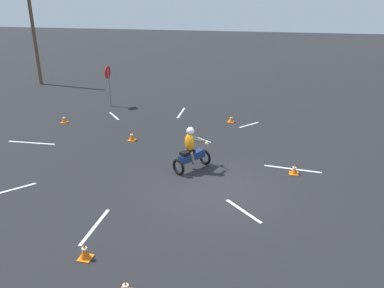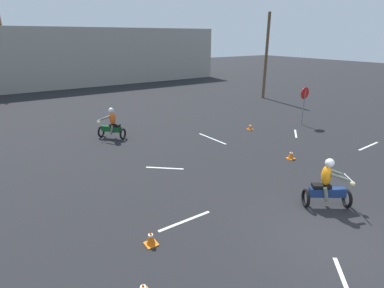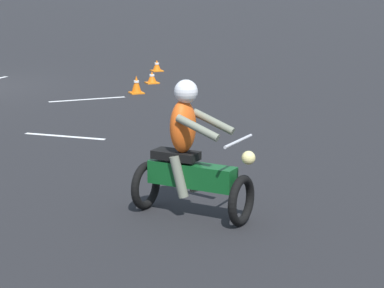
{
  "view_description": "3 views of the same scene",
  "coord_description": "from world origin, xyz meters",
  "px_view_note": "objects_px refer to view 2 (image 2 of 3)",
  "views": [
    {
      "loc": [
        -10.78,
        -1.58,
        5.92
      ],
      "look_at": [
        1.34,
        1.22,
        1.0
      ],
      "focal_mm": 35.0,
      "sensor_mm": 36.0,
      "label": 1
    },
    {
      "loc": [
        -6.81,
        -3.4,
        5.15
      ],
      "look_at": [
        -0.35,
        6.42,
        0.9
      ],
      "focal_mm": 28.0,
      "sensor_mm": 36.0,
      "label": 2
    },
    {
      "loc": [
        1.1,
        19.6,
        2.91
      ],
      "look_at": [
        -2.04,
        11.62,
        0.9
      ],
      "focal_mm": 70.0,
      "sensor_mm": 36.0,
      "label": 3
    }
  ],
  "objects_px": {
    "motorcycle_rider_background": "(112,125)",
    "stop_sign": "(304,98)",
    "utility_pole_far": "(3,35)",
    "motorcycle_rider_foreground": "(327,186)",
    "traffic_cone_near_right": "(151,238)",
    "utility_pole_near": "(266,57)",
    "traffic_cone_near_left": "(250,127)",
    "traffic_cone_mid_center": "(291,155)"
  },
  "relations": [
    {
      "from": "motorcycle_rider_foreground",
      "to": "traffic_cone_mid_center",
      "type": "distance_m",
      "value": 4.01
    },
    {
      "from": "motorcycle_rider_foreground",
      "to": "traffic_cone_mid_center",
      "type": "xyz_separation_m",
      "value": [
        2.32,
        3.22,
        -0.53
      ]
    },
    {
      "from": "motorcycle_rider_background",
      "to": "utility_pole_near",
      "type": "xyz_separation_m",
      "value": [
        14.91,
        3.52,
        2.78
      ]
    },
    {
      "from": "motorcycle_rider_background",
      "to": "utility_pole_far",
      "type": "height_order",
      "value": "utility_pole_far"
    },
    {
      "from": "stop_sign",
      "to": "traffic_cone_near_right",
      "type": "bearing_deg",
      "value": -158.05
    },
    {
      "from": "traffic_cone_near_right",
      "to": "utility_pole_far",
      "type": "xyz_separation_m",
      "value": [
        -1.06,
        29.76,
        5.06
      ]
    },
    {
      "from": "stop_sign",
      "to": "traffic_cone_near_right",
      "type": "height_order",
      "value": "stop_sign"
    },
    {
      "from": "traffic_cone_near_left",
      "to": "traffic_cone_mid_center",
      "type": "relative_size",
      "value": 0.88
    },
    {
      "from": "utility_pole_far",
      "to": "stop_sign",
      "type": "bearing_deg",
      "value": -60.77
    },
    {
      "from": "traffic_cone_near_left",
      "to": "utility_pole_near",
      "type": "xyz_separation_m",
      "value": [
        7.67,
        6.4,
        3.33
      ]
    },
    {
      "from": "motorcycle_rider_background",
      "to": "utility_pole_far",
      "type": "relative_size",
      "value": 0.16
    },
    {
      "from": "motorcycle_rider_background",
      "to": "motorcycle_rider_foreground",
      "type": "bearing_deg",
      "value": -112.36
    },
    {
      "from": "stop_sign",
      "to": "traffic_cone_mid_center",
      "type": "bearing_deg",
      "value": -146.57
    },
    {
      "from": "utility_pole_far",
      "to": "traffic_cone_near_right",
      "type": "bearing_deg",
      "value": -87.96
    },
    {
      "from": "motorcycle_rider_foreground",
      "to": "stop_sign",
      "type": "xyz_separation_m",
      "value": [
        7.27,
        6.49,
        0.91
      ]
    },
    {
      "from": "traffic_cone_mid_center",
      "to": "traffic_cone_near_left",
      "type": "bearing_deg",
      "value": 69.36
    },
    {
      "from": "motorcycle_rider_background",
      "to": "traffic_cone_near_right",
      "type": "relative_size",
      "value": 3.9
    },
    {
      "from": "traffic_cone_near_right",
      "to": "utility_pole_near",
      "type": "height_order",
      "value": "utility_pole_near"
    },
    {
      "from": "motorcycle_rider_background",
      "to": "stop_sign",
      "type": "distance_m",
      "value": 11.31
    },
    {
      "from": "stop_sign",
      "to": "utility_pole_near",
      "type": "distance_m",
      "value": 8.75
    },
    {
      "from": "motorcycle_rider_foreground",
      "to": "traffic_cone_near_right",
      "type": "distance_m",
      "value": 5.65
    },
    {
      "from": "motorcycle_rider_background",
      "to": "utility_pole_near",
      "type": "distance_m",
      "value": 15.57
    },
    {
      "from": "stop_sign",
      "to": "traffic_cone_mid_center",
      "type": "relative_size",
      "value": 5.74
    },
    {
      "from": "motorcycle_rider_foreground",
      "to": "traffic_cone_near_left",
      "type": "xyz_separation_m",
      "value": [
        3.92,
        7.47,
        -0.56
      ]
    },
    {
      "from": "motorcycle_rider_foreground",
      "to": "utility_pole_far",
      "type": "height_order",
      "value": "utility_pole_far"
    },
    {
      "from": "utility_pole_near",
      "to": "traffic_cone_near_right",
      "type": "bearing_deg",
      "value": -143.73
    },
    {
      "from": "motorcycle_rider_foreground",
      "to": "utility_pole_near",
      "type": "bearing_deg",
      "value": 174.87
    },
    {
      "from": "motorcycle_rider_background",
      "to": "utility_pole_near",
      "type": "height_order",
      "value": "utility_pole_near"
    },
    {
      "from": "utility_pole_far",
      "to": "utility_pole_near",
      "type": "bearing_deg",
      "value": -43.63
    },
    {
      "from": "motorcycle_rider_background",
      "to": "traffic_cone_mid_center",
      "type": "distance_m",
      "value": 9.11
    },
    {
      "from": "motorcycle_rider_background",
      "to": "traffic_cone_mid_center",
      "type": "relative_size",
      "value": 4.14
    },
    {
      "from": "traffic_cone_near_right",
      "to": "traffic_cone_mid_center",
      "type": "xyz_separation_m",
      "value": [
        7.77,
        1.86,
        -0.01
      ]
    },
    {
      "from": "motorcycle_rider_background",
      "to": "utility_pole_near",
      "type": "bearing_deg",
      "value": -26.89
    },
    {
      "from": "stop_sign",
      "to": "utility_pole_near",
      "type": "height_order",
      "value": "utility_pole_near"
    },
    {
      "from": "motorcycle_rider_foreground",
      "to": "stop_sign",
      "type": "distance_m",
      "value": 9.79
    },
    {
      "from": "stop_sign",
      "to": "utility_pole_far",
      "type": "distance_m",
      "value": 28.46
    },
    {
      "from": "motorcycle_rider_foreground",
      "to": "traffic_cone_mid_center",
      "type": "relative_size",
      "value": 4.14
    },
    {
      "from": "stop_sign",
      "to": "traffic_cone_near_left",
      "type": "height_order",
      "value": "stop_sign"
    },
    {
      "from": "motorcycle_rider_foreground",
      "to": "traffic_cone_near_right",
      "type": "relative_size",
      "value": 3.9
    },
    {
      "from": "motorcycle_rider_foreground",
      "to": "utility_pole_near",
      "type": "height_order",
      "value": "utility_pole_near"
    },
    {
      "from": "traffic_cone_mid_center",
      "to": "utility_pole_far",
      "type": "bearing_deg",
      "value": 107.57
    },
    {
      "from": "traffic_cone_near_left",
      "to": "traffic_cone_near_right",
      "type": "bearing_deg",
      "value": -146.91
    }
  ]
}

